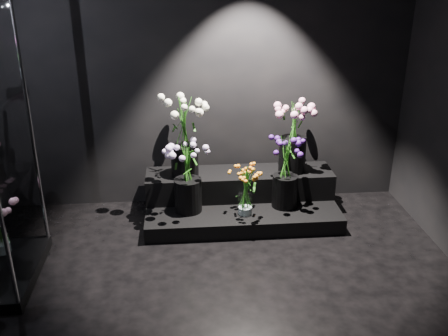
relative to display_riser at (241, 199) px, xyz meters
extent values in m
plane|color=black|center=(-0.33, -1.63, -0.17)|extent=(4.00, 4.00, 0.00)
plane|color=black|center=(-0.33, 0.37, 1.23)|extent=(4.00, 0.00, 4.00)
cube|color=black|center=(0.00, -0.09, -0.09)|extent=(1.84, 0.82, 0.15)
cube|color=black|center=(0.00, 0.11, 0.11)|extent=(1.84, 0.41, 0.26)
cube|color=black|center=(-2.02, -0.90, -0.12)|extent=(0.57, 0.95, 0.09)
cylinder|color=white|center=(0.01, -0.29, 0.09)|extent=(0.14, 0.14, 0.21)
cylinder|color=black|center=(-0.52, -0.17, 0.14)|extent=(0.26, 0.26, 0.32)
cylinder|color=black|center=(0.40, -0.16, 0.14)|extent=(0.24, 0.24, 0.32)
cylinder|color=black|center=(-0.54, 0.07, 0.40)|extent=(0.26, 0.26, 0.31)
cylinder|color=black|center=(0.51, 0.10, 0.41)|extent=(0.26, 0.26, 0.34)
cylinder|color=white|center=(-2.07, -0.67, 0.05)|extent=(0.14, 0.14, 0.25)
camera|label=1|loc=(-0.55, -4.36, 2.20)|focal=40.00mm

